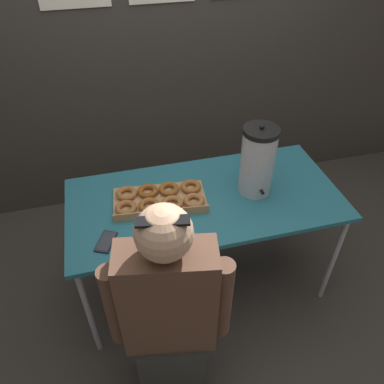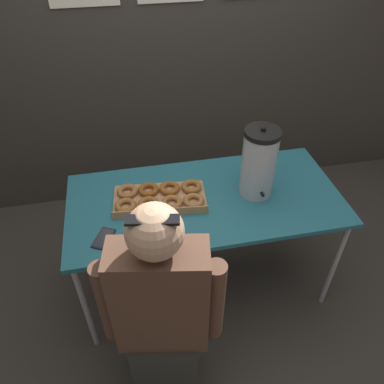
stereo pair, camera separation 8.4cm
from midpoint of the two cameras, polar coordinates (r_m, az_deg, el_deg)
ground_plane at (r=2.76m, az=2.54°, el=-13.22°), size 12.00×12.00×0.00m
back_wall at (r=2.88m, az=-2.37°, el=23.83°), size 6.00×0.11×2.80m
folding_table at (r=2.22m, az=3.08°, el=-1.86°), size 1.59×0.76×0.78m
donut_box at (r=2.16m, az=-3.82°, el=-0.84°), size 0.56×0.33×0.05m
coffee_urn at (r=2.14m, az=11.22°, el=4.41°), size 0.20×0.23×0.44m
cell_phone at (r=1.99m, az=-12.14°, el=-6.95°), size 0.13×0.16×0.01m
person_seated at (r=1.85m, az=-3.17°, el=-18.39°), size 0.56×0.29×1.32m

